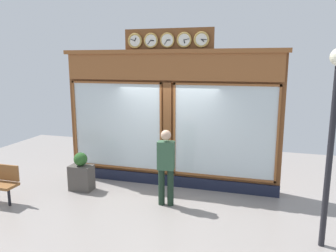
# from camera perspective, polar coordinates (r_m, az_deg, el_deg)

# --- Properties ---
(ground_plane) EXTENTS (14.00, 14.00, 0.00)m
(ground_plane) POSITION_cam_1_polar(r_m,az_deg,el_deg) (6.19, -7.74, -19.17)
(ground_plane) COLOR gray
(shop_facade) EXTENTS (5.55, 0.42, 3.89)m
(shop_facade) POSITION_cam_1_polar(r_m,az_deg,el_deg) (8.22, 0.24, 1.42)
(shop_facade) COLOR brown
(shop_facade) RESTS_ON ground_plane
(pedestrian) EXTENTS (0.38, 0.26, 1.69)m
(pedestrian) POSITION_cam_1_polar(r_m,az_deg,el_deg) (7.15, -0.36, -6.68)
(pedestrian) COLOR #1C2F21
(pedestrian) RESTS_ON ground_plane
(street_lamp) EXTENTS (0.28, 0.28, 3.32)m
(street_lamp) POSITION_cam_1_polar(r_m,az_deg,el_deg) (5.87, 26.77, 1.16)
(street_lamp) COLOR black
(street_lamp) RESTS_ON ground_plane
(planter_box) EXTENTS (0.56, 0.36, 0.62)m
(planter_box) POSITION_cam_1_polar(r_m,az_deg,el_deg) (8.45, -14.78, -8.68)
(planter_box) COLOR #4C4742
(planter_box) RESTS_ON ground_plane
(planter_shrub) EXTENTS (0.33, 0.33, 0.33)m
(planter_shrub) POSITION_cam_1_polar(r_m,az_deg,el_deg) (8.30, -14.94, -5.59)
(planter_shrub) COLOR #285623
(planter_shrub) RESTS_ON planter_box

